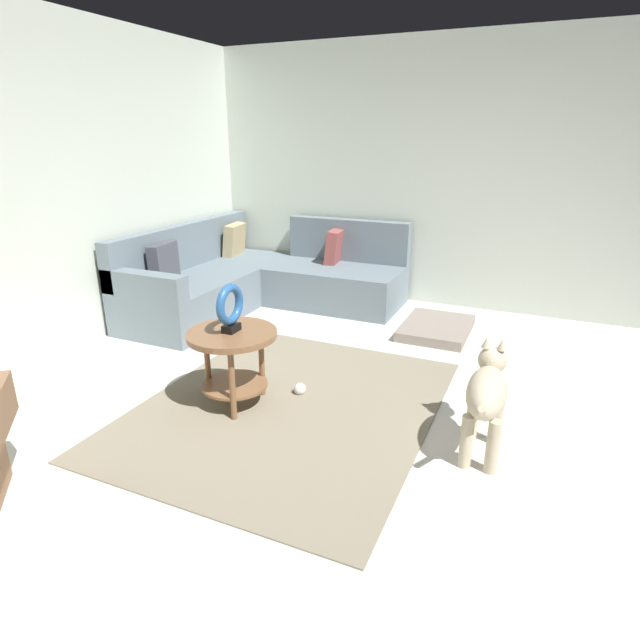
{
  "coord_description": "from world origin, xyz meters",
  "views": [
    {
      "loc": [
        -2.66,
        -0.79,
        1.77
      ],
      "look_at": [
        0.45,
        0.6,
        0.55
      ],
      "focal_mm": 29.19,
      "sensor_mm": 36.0,
      "label": 1
    }
  ],
  "objects_px": {
    "dog_bed_mat": "(436,328)",
    "dog": "(487,393)",
    "torus_sculpture": "(230,307)",
    "dog_toy_ball": "(300,389)",
    "sectional_couch": "(258,280)",
    "side_table": "(233,349)"
  },
  "relations": [
    {
      "from": "sectional_couch",
      "to": "torus_sculpture",
      "type": "relative_size",
      "value": 6.9
    },
    {
      "from": "side_table",
      "to": "dog_bed_mat",
      "type": "distance_m",
      "value": 2.21
    },
    {
      "from": "sectional_couch",
      "to": "dog",
      "type": "xyz_separation_m",
      "value": [
        -1.84,
        -2.59,
        0.09
      ]
    },
    {
      "from": "torus_sculpture",
      "to": "dog_toy_ball",
      "type": "xyz_separation_m",
      "value": [
        0.31,
        -0.35,
        -0.67
      ]
    },
    {
      "from": "sectional_couch",
      "to": "dog",
      "type": "bearing_deg",
      "value": -125.43
    },
    {
      "from": "dog_bed_mat",
      "to": "dog",
      "type": "bearing_deg",
      "value": -160.25
    },
    {
      "from": "sectional_couch",
      "to": "torus_sculpture",
      "type": "height_order",
      "value": "sectional_couch"
    },
    {
      "from": "dog_bed_mat",
      "to": "dog",
      "type": "distance_m",
      "value": 1.98
    },
    {
      "from": "sectional_couch",
      "to": "side_table",
      "type": "height_order",
      "value": "sectional_couch"
    },
    {
      "from": "side_table",
      "to": "torus_sculpture",
      "type": "height_order",
      "value": "torus_sculpture"
    },
    {
      "from": "dog",
      "to": "torus_sculpture",
      "type": "bearing_deg",
      "value": -178.28
    },
    {
      "from": "side_table",
      "to": "dog_bed_mat",
      "type": "xyz_separation_m",
      "value": [
        1.95,
        -0.97,
        -0.37
      ]
    },
    {
      "from": "torus_sculpture",
      "to": "sectional_couch",
      "type": "bearing_deg",
      "value": 26.1
    },
    {
      "from": "sectional_couch",
      "to": "torus_sculpture",
      "type": "xyz_separation_m",
      "value": [
        -1.96,
        -0.96,
        0.42
      ]
    },
    {
      "from": "side_table",
      "to": "dog_toy_ball",
      "type": "bearing_deg",
      "value": -48.42
    },
    {
      "from": "sectional_couch",
      "to": "side_table",
      "type": "xyz_separation_m",
      "value": [
        -1.96,
        -0.96,
        0.12
      ]
    },
    {
      "from": "dog_bed_mat",
      "to": "dog_toy_ball",
      "type": "height_order",
      "value": "dog_bed_mat"
    },
    {
      "from": "sectional_couch",
      "to": "dog_bed_mat",
      "type": "xyz_separation_m",
      "value": [
        -0.01,
        -1.93,
        -0.25
      ]
    },
    {
      "from": "torus_sculpture",
      "to": "dog_toy_ball",
      "type": "distance_m",
      "value": 0.81
    },
    {
      "from": "dog_bed_mat",
      "to": "dog",
      "type": "height_order",
      "value": "dog"
    },
    {
      "from": "sectional_couch",
      "to": "dog_toy_ball",
      "type": "bearing_deg",
      "value": -141.69
    },
    {
      "from": "sectional_couch",
      "to": "torus_sculpture",
      "type": "distance_m",
      "value": 2.22
    }
  ]
}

